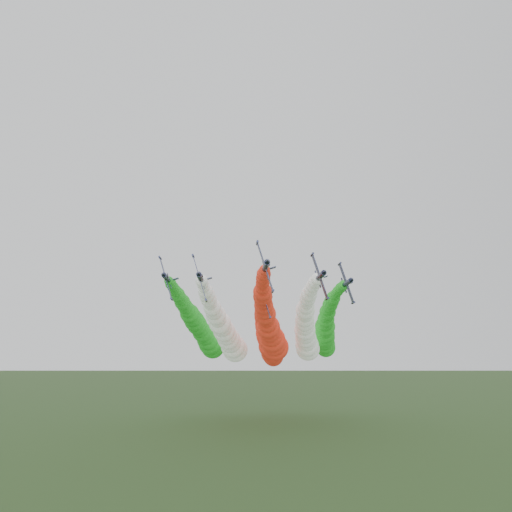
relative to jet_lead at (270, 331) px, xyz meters
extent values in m
plane|color=#315023|center=(-12.58, -36.82, -27.00)|extent=(3000.00, 3000.00, 0.00)
cylinder|color=black|center=(-4.42, -53.30, 8.48)|extent=(1.36, 8.85, 1.36)
cone|color=black|center=(-4.42, -58.51, 8.48)|extent=(1.23, 1.77, 1.23)
cone|color=black|center=(-4.42, -48.48, 8.48)|extent=(1.23, 0.88, 1.23)
ellipsoid|color=black|center=(-4.04, -55.27, 8.60)|extent=(0.80, 1.85, 0.95)
cube|color=black|center=(-4.56, -53.50, 8.44)|extent=(2.93, 1.87, 9.04)
cylinder|color=black|center=(-5.97, -53.50, 12.94)|extent=(0.54, 2.56, 0.54)
cylinder|color=black|center=(-3.15, -53.50, 3.93)|extent=(0.54, 2.56, 0.54)
cube|color=black|center=(-3.34, -49.57, 8.82)|extent=(2.20, 1.47, 0.81)
cube|color=black|center=(-4.28, -49.57, 8.52)|extent=(1.21, 1.08, 3.59)
sphere|color=red|center=(-4.42, -49.86, 8.48)|extent=(2.13, 2.13, 2.13)
sphere|color=red|center=(-4.40, -46.19, 8.36)|extent=(2.85, 2.85, 2.85)
sphere|color=red|center=(-4.33, -42.52, 8.10)|extent=(2.97, 2.97, 2.97)
sphere|color=red|center=(-4.22, -38.85, 7.76)|extent=(2.96, 2.96, 2.96)
sphere|color=red|center=(-4.07, -35.18, 7.34)|extent=(3.23, 3.23, 3.23)
sphere|color=red|center=(-3.87, -31.51, 6.85)|extent=(4.28, 4.28, 4.28)
sphere|color=red|center=(-3.63, -27.85, 6.30)|extent=(4.54, 4.54, 4.54)
sphere|color=red|center=(-3.35, -24.18, 5.69)|extent=(4.35, 4.35, 4.35)
sphere|color=red|center=(-3.02, -20.51, 5.02)|extent=(4.76, 4.76, 4.76)
sphere|color=red|center=(-2.65, -16.84, 4.30)|extent=(4.99, 4.99, 4.99)
sphere|color=red|center=(-2.24, -13.17, 3.54)|extent=(5.71, 5.71, 5.71)
sphere|color=red|center=(-1.78, -9.50, 2.72)|extent=(4.92, 4.92, 4.92)
sphere|color=red|center=(-1.28, -5.83, 1.86)|extent=(5.53, 5.53, 5.53)
sphere|color=red|center=(-0.73, -2.16, 0.96)|extent=(6.63, 6.63, 6.63)
sphere|color=red|center=(-0.14, 1.51, 0.01)|extent=(6.53, 6.53, 6.53)
sphere|color=red|center=(0.49, 5.18, -0.98)|extent=(6.82, 6.82, 6.82)
sphere|color=red|center=(1.16, 8.85, -2.00)|extent=(7.89, 7.89, 7.89)
sphere|color=red|center=(1.88, 12.52, -3.07)|extent=(7.86, 7.86, 7.86)
sphere|color=red|center=(2.65, 16.19, -4.18)|extent=(8.48, 8.48, 8.48)
cylinder|color=black|center=(-17.07, -43.41, 7.93)|extent=(1.36, 8.85, 1.36)
cone|color=black|center=(-17.07, -48.62, 7.93)|extent=(1.23, 1.77, 1.23)
cone|color=black|center=(-17.07, -38.59, 7.93)|extent=(1.23, 0.88, 1.23)
ellipsoid|color=black|center=(-16.69, -45.38, 8.05)|extent=(0.80, 1.85, 0.95)
cube|color=black|center=(-17.21, -43.61, 7.89)|extent=(2.93, 1.87, 9.04)
cylinder|color=black|center=(-18.62, -43.61, 12.39)|extent=(0.54, 2.56, 0.54)
cylinder|color=black|center=(-15.80, -43.61, 3.39)|extent=(0.54, 2.56, 0.54)
cube|color=black|center=(-15.99, -39.67, 8.27)|extent=(2.20, 1.47, 0.81)
cube|color=black|center=(-16.93, -39.67, 7.98)|extent=(1.21, 1.08, 3.59)
sphere|color=white|center=(-17.07, -39.97, 7.93)|extent=(2.59, 2.59, 2.59)
sphere|color=white|center=(-17.05, -36.30, 7.81)|extent=(2.56, 2.56, 2.56)
sphere|color=white|center=(-16.98, -32.63, 7.56)|extent=(2.57, 2.57, 2.57)
sphere|color=white|center=(-16.87, -28.96, 7.21)|extent=(3.48, 3.48, 3.48)
sphere|color=white|center=(-16.72, -25.29, 6.79)|extent=(3.79, 3.79, 3.79)
sphere|color=white|center=(-16.52, -21.62, 6.30)|extent=(3.96, 3.96, 3.96)
sphere|color=white|center=(-16.28, -17.95, 5.75)|extent=(3.53, 3.53, 3.53)
sphere|color=white|center=(-16.00, -14.28, 5.14)|extent=(4.62, 4.62, 4.62)
sphere|color=white|center=(-15.67, -10.62, 4.48)|extent=(4.64, 4.64, 4.64)
sphere|color=white|center=(-15.30, -6.95, 3.76)|extent=(5.47, 5.47, 5.47)
sphere|color=white|center=(-14.89, -3.28, 2.99)|extent=(4.76, 4.76, 4.76)
sphere|color=white|center=(-14.43, 0.39, 2.18)|extent=(6.41, 6.41, 6.41)
sphere|color=white|center=(-13.93, 4.06, 1.32)|extent=(5.86, 5.86, 5.86)
sphere|color=white|center=(-13.38, 7.73, 0.41)|extent=(6.60, 6.60, 6.60)
sphere|color=white|center=(-12.79, 11.40, -0.53)|extent=(6.53, 6.53, 6.53)
sphere|color=white|center=(-12.16, 15.07, -1.52)|extent=(7.05, 7.05, 7.05)
sphere|color=white|center=(-11.49, 18.74, -2.55)|extent=(6.86, 6.86, 6.86)
sphere|color=white|center=(-10.77, 22.41, -3.62)|extent=(8.02, 8.02, 8.02)
sphere|color=white|center=(-10.00, 26.08, -4.72)|extent=(8.24, 8.24, 8.24)
cylinder|color=black|center=(7.12, -44.46, 8.25)|extent=(1.36, 8.85, 1.36)
cone|color=black|center=(7.12, -49.67, 8.25)|extent=(1.23, 1.77, 1.23)
cone|color=black|center=(7.12, -39.64, 8.25)|extent=(1.23, 0.88, 1.23)
ellipsoid|color=black|center=(7.49, -46.42, 8.36)|extent=(0.80, 1.85, 0.95)
cube|color=black|center=(6.98, -44.65, 8.20)|extent=(2.93, 1.87, 9.04)
cylinder|color=black|center=(5.57, -44.65, 12.70)|extent=(0.54, 2.56, 0.54)
cylinder|color=black|center=(8.39, -44.65, 3.70)|extent=(0.54, 2.56, 0.54)
cube|color=black|center=(8.20, -40.72, 8.58)|extent=(2.20, 1.47, 0.81)
cube|color=black|center=(7.26, -40.72, 8.29)|extent=(1.21, 1.08, 3.59)
sphere|color=white|center=(7.12, -41.02, 8.25)|extent=(2.65, 2.65, 2.65)
sphere|color=white|center=(7.14, -37.35, 8.12)|extent=(2.97, 2.97, 2.97)
sphere|color=white|center=(7.20, -33.68, 7.87)|extent=(3.10, 3.10, 3.10)
sphere|color=white|center=(7.31, -30.01, 7.53)|extent=(3.24, 3.24, 3.24)
sphere|color=white|center=(7.47, -26.34, 7.10)|extent=(3.83, 3.83, 3.83)
sphere|color=white|center=(7.66, -22.67, 6.61)|extent=(3.96, 3.96, 3.96)
sphere|color=white|center=(7.90, -19.00, 6.06)|extent=(3.74, 3.74, 3.74)
sphere|color=white|center=(8.19, -15.33, 5.45)|extent=(4.36, 4.36, 4.36)
sphere|color=white|center=(8.51, -11.66, 4.79)|extent=(5.16, 5.16, 5.16)
sphere|color=white|center=(8.88, -7.99, 4.07)|extent=(4.53, 4.53, 4.53)
sphere|color=white|center=(9.30, -4.32, 3.30)|extent=(5.28, 5.28, 5.28)
sphere|color=white|center=(9.76, -0.65, 2.49)|extent=(5.51, 5.51, 5.51)
sphere|color=white|center=(10.26, 3.01, 1.63)|extent=(5.51, 5.51, 5.51)
sphere|color=white|center=(10.80, 6.68, 0.72)|extent=(6.38, 6.38, 6.38)
sphere|color=white|center=(11.39, 10.35, -0.22)|extent=(6.15, 6.15, 6.15)
sphere|color=white|center=(12.02, 14.02, -1.21)|extent=(6.69, 6.69, 6.69)
sphere|color=white|center=(12.70, 17.69, -2.24)|extent=(6.42, 6.42, 6.42)
sphere|color=white|center=(13.42, 21.36, -3.31)|extent=(7.72, 7.72, 7.72)
sphere|color=white|center=(14.18, 25.03, -4.41)|extent=(7.93, 7.93, 7.93)
cylinder|color=black|center=(-24.94, -35.73, 9.08)|extent=(1.36, 8.85, 1.36)
cone|color=black|center=(-24.94, -40.95, 9.08)|extent=(1.23, 1.77, 1.23)
cone|color=black|center=(-24.94, -30.92, 9.08)|extent=(1.23, 0.88, 1.23)
ellipsoid|color=black|center=(-24.56, -37.70, 9.19)|extent=(0.80, 1.85, 0.95)
cube|color=black|center=(-25.08, -35.93, 9.03)|extent=(2.93, 1.87, 9.04)
cylinder|color=black|center=(-26.49, -35.93, 13.54)|extent=(0.54, 2.56, 0.54)
cylinder|color=black|center=(-23.67, -35.93, 4.53)|extent=(0.54, 2.56, 0.54)
cube|color=black|center=(-23.86, -32.00, 9.42)|extent=(2.20, 1.47, 0.81)
cube|color=black|center=(-24.80, -32.00, 9.12)|extent=(1.21, 1.08, 3.59)
sphere|color=#1D9620|center=(-24.94, -32.29, 9.08)|extent=(2.03, 2.03, 2.03)
sphere|color=#1D9620|center=(-24.91, -28.62, 8.95)|extent=(2.65, 2.65, 2.65)
sphere|color=#1D9620|center=(-24.85, -24.96, 8.70)|extent=(2.74, 2.74, 2.74)
sphere|color=#1D9620|center=(-24.74, -21.29, 8.36)|extent=(2.99, 2.99, 2.99)
sphere|color=#1D9620|center=(-24.59, -17.62, 7.94)|extent=(3.67, 3.67, 3.67)
sphere|color=#1D9620|center=(-24.39, -13.95, 7.45)|extent=(3.59, 3.59, 3.59)
sphere|color=#1D9620|center=(-24.15, -10.28, 6.89)|extent=(4.21, 4.21, 4.21)
sphere|color=#1D9620|center=(-23.87, -6.61, 6.28)|extent=(4.13, 4.13, 4.13)
sphere|color=#1D9620|center=(-23.54, -2.94, 5.62)|extent=(4.47, 4.47, 4.47)
sphere|color=#1D9620|center=(-23.17, 0.73, 4.90)|extent=(5.50, 5.50, 5.50)
sphere|color=#1D9620|center=(-22.76, 4.40, 4.14)|extent=(5.60, 5.60, 5.60)
sphere|color=#1D9620|center=(-22.30, 8.07, 3.32)|extent=(6.09, 6.09, 6.09)
sphere|color=#1D9620|center=(-21.80, 11.74, 2.46)|extent=(6.15, 6.15, 6.15)
sphere|color=#1D9620|center=(-21.25, 15.41, 1.56)|extent=(5.70, 5.70, 5.70)
sphere|color=#1D9620|center=(-20.66, 19.08, 0.61)|extent=(6.31, 6.31, 6.31)
sphere|color=#1D9620|center=(-20.03, 22.75, -0.38)|extent=(6.11, 6.11, 6.11)
sphere|color=#1D9620|center=(-19.35, 26.41, -1.41)|extent=(7.09, 7.09, 7.09)
sphere|color=#1D9620|center=(-18.63, 30.08, -2.47)|extent=(7.98, 7.98, 7.98)
sphere|color=#1D9620|center=(-17.87, 33.75, -3.58)|extent=(8.15, 8.15, 8.15)
cylinder|color=black|center=(15.52, -30.94, 9.02)|extent=(1.36, 8.85, 1.36)
cone|color=black|center=(15.52, -36.15, 9.02)|extent=(1.23, 1.77, 1.23)
cone|color=black|center=(15.52, -26.13, 9.02)|extent=(1.23, 0.88, 1.23)
ellipsoid|color=black|center=(15.90, -32.91, 9.14)|extent=(0.80, 1.85, 0.95)
cube|color=black|center=(15.38, -31.14, 8.98)|extent=(2.93, 1.87, 9.04)
cylinder|color=black|center=(13.97, -31.14, 13.48)|extent=(0.54, 2.56, 0.54)
cylinder|color=black|center=(16.79, -31.14, 4.47)|extent=(0.54, 2.56, 0.54)
cube|color=black|center=(16.60, -27.21, 9.36)|extent=(2.20, 1.47, 0.81)
cube|color=black|center=(15.66, -27.21, 9.07)|extent=(1.21, 1.08, 3.59)
sphere|color=#1D9620|center=(15.52, -27.50, 9.02)|extent=(2.43, 2.43, 2.43)
sphere|color=#1D9620|center=(15.54, -23.83, 8.90)|extent=(2.63, 2.63, 2.63)
sphere|color=#1D9620|center=(15.61, -20.16, 8.65)|extent=(2.70, 2.70, 2.70)
sphere|color=#1D9620|center=(15.72, -16.49, 8.30)|extent=(2.80, 2.80, 2.80)
sphere|color=#1D9620|center=(15.87, -12.82, 7.88)|extent=(3.72, 3.72, 3.72)
sphere|color=#1D9620|center=(16.07, -9.16, 7.39)|extent=(4.01, 4.01, 4.01)
sphere|color=#1D9620|center=(16.31, -5.49, 6.84)|extent=(4.24, 4.24, 4.24)
sphere|color=#1D9620|center=(16.59, -1.82, 6.23)|extent=(4.03, 4.03, 4.03)
sphere|color=#1D9620|center=(16.92, 1.85, 5.56)|extent=(4.80, 4.80, 4.80)
sphere|color=#1D9620|center=(17.29, 5.52, 4.85)|extent=(4.34, 4.34, 4.34)
sphere|color=#1D9620|center=(17.70, 9.19, 4.08)|extent=(5.21, 5.21, 5.21)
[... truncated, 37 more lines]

